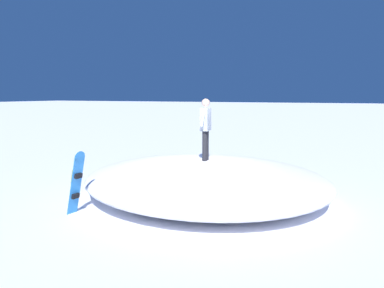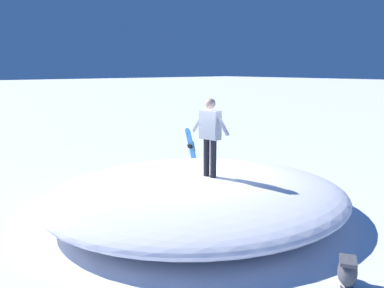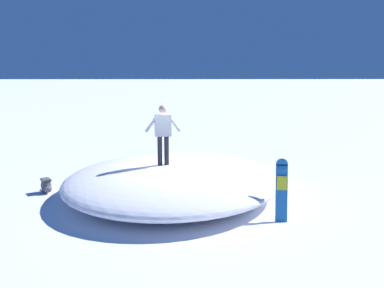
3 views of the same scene
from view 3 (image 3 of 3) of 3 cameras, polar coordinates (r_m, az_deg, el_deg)
ground at (r=12.98m, az=-1.22°, el=-7.02°), size 240.00×240.00×0.00m
snow_mound at (r=13.05m, az=-2.49°, el=-4.72°), size 8.75×8.33×0.96m
snowboarder_standing at (r=12.65m, az=-3.87°, el=1.81°), size 0.28×1.07×1.78m
snowboard_primary_upright at (r=11.15m, az=11.81°, el=-5.85°), size 0.45×0.35×1.56m
backpack_near at (r=14.05m, az=-18.81°, el=-5.25°), size 0.69×0.56×0.45m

